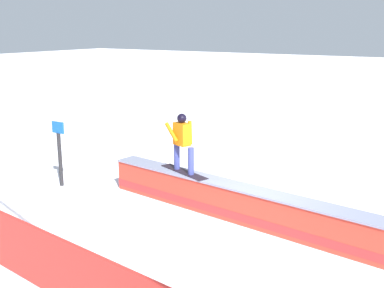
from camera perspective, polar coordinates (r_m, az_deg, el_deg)
The scene contains 4 objects.
ground_plane at distance 10.48m, azimuth 7.00°, elevation -9.39°, with size 120.00×120.00×0.00m, color white.
grind_box at distance 10.34m, azimuth 7.06°, elevation -7.59°, with size 7.77×1.50×0.78m.
snowboarder at distance 11.08m, azimuth -1.16°, elevation 0.40°, with size 1.52×0.78×1.39m.
trail_marker at distance 12.94m, azimuth -15.58°, elevation -0.89°, with size 0.40×0.10×1.73m.
Camera 1 is at (-4.02, 8.75, 4.13)m, focal length 44.53 mm.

